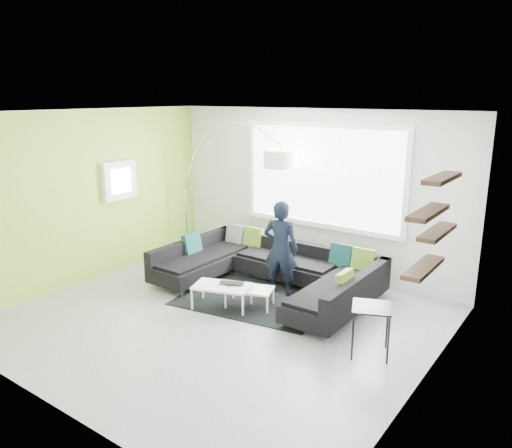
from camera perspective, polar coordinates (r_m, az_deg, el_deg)
The scene contains 9 objects.
ground at distance 7.04m, azimuth -4.09°, elevation -10.83°, with size 5.50×5.50×0.00m, color gray.
room_shell at distance 6.61m, azimuth -2.98°, elevation 4.03°, with size 5.54×5.04×2.82m.
sectional_sofa at distance 7.84m, azimuth 1.08°, elevation -5.61°, with size 3.28×2.03×0.71m.
rug at distance 7.68m, azimuth -0.17°, elevation -8.50°, with size 2.18×1.59×0.01m, color black.
coffee_table at distance 7.35m, azimuth -2.33°, elevation -8.22°, with size 1.04×0.61×0.34m, color white.
arc_lamp at distance 9.51m, azimuth -8.08°, elevation 3.91°, with size 2.36×0.59×2.56m, color silver, non-canonical shape.
side_table at distance 6.20m, azimuth 12.93°, elevation -11.75°, with size 0.45×0.45×0.61m, color black.
person at distance 7.62m, azimuth 2.85°, elevation -2.79°, with size 0.62×0.48×1.49m, color black.
laptop at distance 7.26m, azimuth -2.91°, elevation -6.94°, with size 0.42×0.35×0.03m, color black.
Camera 1 is at (4.10, -4.86, 3.02)m, focal length 35.00 mm.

